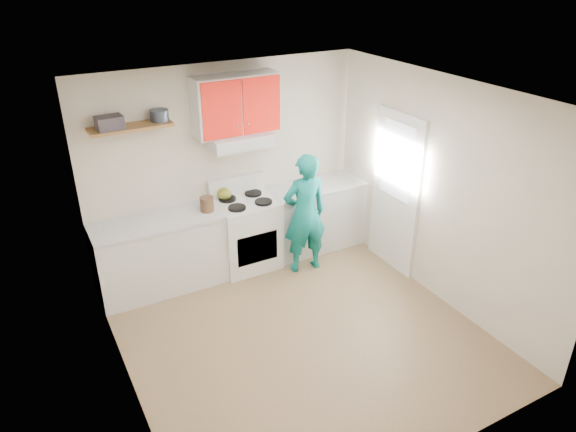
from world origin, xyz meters
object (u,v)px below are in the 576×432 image
crock (207,205)px  stove (247,234)px  person (305,214)px  tin (159,115)px  kettle (224,194)px

crock → stove: bearing=3.3°
crock → person: bearing=-20.1°
stove → tin: 1.89m
person → stove: bearing=-30.5°
crock → person: size_ratio=0.13×
kettle → crock: bearing=-135.2°
kettle → person: 1.05m
stove → kettle: 0.60m
tin → kettle: bearing=-1.0°
kettle → stove: bearing=-31.4°
kettle → person: size_ratio=0.11×
tin → crock: tin is taller
tin → person: size_ratio=0.13×
crock → person: person is taller
tin → crock: (0.40, -0.23, -1.10)m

